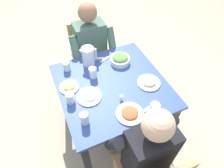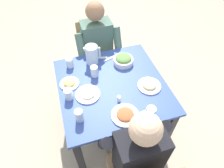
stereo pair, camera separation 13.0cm
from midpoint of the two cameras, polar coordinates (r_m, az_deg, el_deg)
The scene contains 20 objects.
ground_plane at distance 2.34m, azimuth 1.66°, elevation -12.23°, with size 8.00×8.00×0.00m, color tan.
dining_table at distance 1.83m, azimuth 2.08°, elevation -2.65°, with size 0.94×0.94×0.74m.
chair_far at distance 2.44m, azimuth -3.21°, elevation 9.41°, with size 0.40×0.40×0.89m.
diner_near at distance 1.53m, azimuth 8.69°, elevation -17.95°, with size 0.48×0.53×1.19m.
diner_far at distance 2.19m, azimuth -1.96°, elevation 9.20°, with size 0.48×0.53×1.19m.
water_pitcher at distance 1.89m, azimuth -3.93°, elevation 8.52°, with size 0.16×0.12×0.19m.
salad_bowl at distance 1.92m, azimuth 5.29°, elevation 7.02°, with size 0.19×0.19×0.09m.
plate_yoghurt at distance 1.66m, azimuth -4.92°, elevation -3.00°, with size 0.21×0.21×0.04m.
plate_rice_curry at distance 1.54m, azimuth 6.27°, elevation -9.04°, with size 0.22×0.22×0.04m.
plate_beans at distance 1.76m, azimuth 12.96°, elevation -0.45°, with size 0.21×0.21×0.04m.
plate_fries at distance 1.75m, azimuth -10.30°, elevation 0.22°, with size 0.17×0.17×0.05m.
water_glass_by_pitcher at distance 1.90m, azimuth -10.37°, elevation 6.08°, with size 0.07×0.07×0.09m, color silver.
water_glass_far_left at distance 1.78m, azimuth -3.12°, elevation 3.65°, with size 0.07×0.07×0.11m, color silver.
water_glass_far_right at distance 1.63m, azimuth -10.36°, elevation -3.03°, with size 0.07×0.07×0.10m, color silver.
water_glass_near_left at distance 1.55m, azimuth 13.65°, elevation -8.08°, with size 0.08×0.08×0.09m, color silver.
water_glass_center at distance 1.49m, azimuth -7.08°, elevation -9.28°, with size 0.06×0.06×0.11m, color silver.
salt_shaker at distance 1.60m, azimuth 4.23°, elevation -4.45°, with size 0.03×0.03×0.05m.
fork_near at distance 1.99m, azimuth -2.16°, elevation 7.64°, with size 0.17×0.03×0.01m, color silver.
knife_near at distance 1.99m, azimuth 1.67°, elevation 7.60°, with size 0.18×0.02×0.01m, color silver.
fork_far at distance 1.60m, azimuth 12.40°, elevation -7.84°, with size 0.17×0.03×0.01m, color silver.
Camera 2 is at (-0.34, -1.10, 2.04)m, focal length 31.25 mm.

